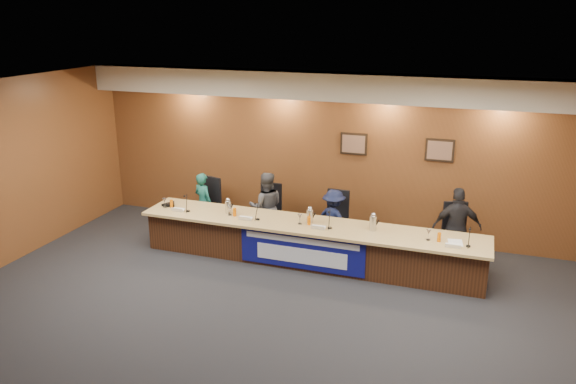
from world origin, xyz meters
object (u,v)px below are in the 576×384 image
Objects in this scene: panelist_b at (266,207)px; office_chair_b at (268,215)px; carafe_mid at (310,216)px; office_chair_c at (335,223)px; banner at (301,251)px; panelist_d at (457,228)px; panelist_c at (334,220)px; speakerphone at (170,205)px; panelist_a at (203,203)px; office_chair_d at (456,238)px; dais_body at (309,244)px; carafe_left at (228,207)px; carafe_right at (373,223)px; office_chair_a at (206,208)px.

office_chair_b is at bearing -112.41° from panelist_b.
office_chair_c is at bearing 72.52° from carafe_mid.
panelist_d is (2.45, 1.13, 0.33)m from banner.
speakerphone is (-3.01, -0.72, 0.19)m from panelist_c.
office_chair_d is at bearing -157.54° from panelist_a.
panelist_b reaches higher than office_chair_b.
panelist_b is at bearing -13.90° from panelist_d.
banner reaches higher than dais_body.
panelist_d is 2.97× the size of office_chair_d.
panelist_d is 5.97× the size of carafe_left.
panelist_c is 4.95× the size of carafe_mid.
dais_body is 0.79m from panelist_c.
banner is 6.88× the size of speakerphone.
carafe_right is at bearing 0.79° from carafe_left.
panelist_c is at bearing 12.91° from office_chair_a.
banner is 1.64m from office_chair_b.
office_chair_d is at bearing 17.95° from carafe_mid.
dais_body is 12.50× the size of office_chair_c.
panelist_c reaches higher than carafe_right.
panelist_a is 1.35m from panelist_b.
office_chair_d is (4.88, 0.10, -0.14)m from panelist_a.
panelist_a is at bearing -177.35° from office_chair_c.
panelist_b is 2.32m from carafe_right.
carafe_left reaches higher than carafe_mid.
panelist_b is 5.83× the size of carafe_mid.
speakerphone is (-5.20, -0.82, 0.30)m from office_chair_d.
panelist_d reaches higher than carafe_mid.
panelist_b is at bearing -175.20° from office_chair_c.
dais_body is at bearing -175.02° from panelist_a.
office_chair_d is at bearing 0.52° from office_chair_c.
panelist_a is 1.36m from office_chair_b.
carafe_right reaches higher than carafe_mid.
panelist_a is at bearing 163.69° from dais_body.
banner is 4.58× the size of office_chair_a.
office_chair_c is 1.88× the size of carafe_right.
panelist_b is at bearing 147.65° from carafe_mid.
carafe_left is at bearing 175.84° from office_chair_d.
office_chair_d is at bearing -156.62° from panelist_c.
dais_body is 2.73× the size of banner.
panelist_d reaches higher than carafe_left.
dais_body is 18.75× the size of speakerphone.
office_chair_d is at bearing -3.62° from office_chair_b.
office_chair_c is at bearing 137.14° from carafe_right.
panelist_b is 1.37m from office_chair_a.
dais_body is 12.50× the size of office_chair_a.
carafe_left is (-1.53, -0.03, 0.52)m from dais_body.
carafe_left is at bearing -27.89° from office_chair_a.
panelist_d reaches higher than carafe_right.
banner is 2.72m from office_chair_a.
office_chair_b is at bearing -179.48° from office_chair_c.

